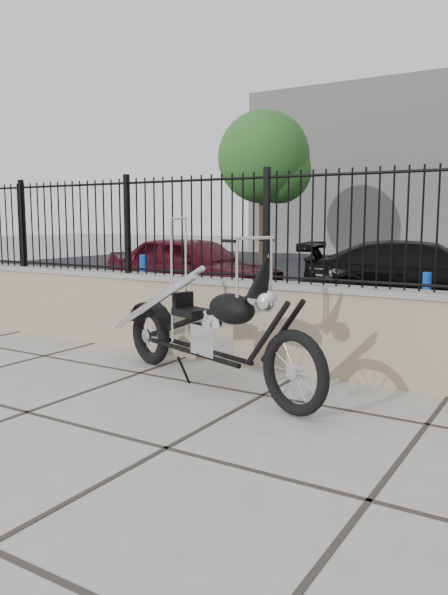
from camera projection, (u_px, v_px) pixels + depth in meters
name	position (u px, v px, depth m)	size (l,w,h in m)	color
ground_plane	(27.00, 412.00, 4.98)	(90.00, 90.00, 0.00)	#99968E
parking_lot	(405.00, 281.00, 15.52)	(30.00, 30.00, 0.00)	black
retaining_wall	(192.00, 316.00, 7.02)	(14.00, 0.36, 0.96)	gray
iron_fence	(192.00, 227.00, 6.88)	(14.00, 0.08, 1.20)	black
chopper_motorcycle	(208.00, 301.00, 5.70)	(2.83, 0.50, 1.70)	black
car_red	(193.00, 268.00, 11.74)	(1.58, 3.92, 1.34)	#460A14
car_black	(424.00, 277.00, 10.30)	(1.77, 4.36, 1.27)	black
bollard_a	(144.00, 287.00, 9.58)	(0.13, 0.13, 1.06)	blue
bollard_b	(426.00, 309.00, 7.62)	(0.12, 0.12, 0.96)	#0D19C3
tree_left	(264.00, 153.00, 21.96)	(3.50, 3.50, 5.90)	#382619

